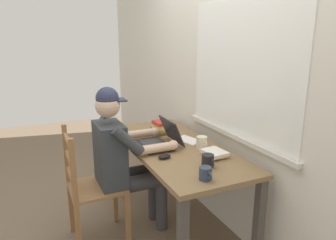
% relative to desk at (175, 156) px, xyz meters
% --- Properties ---
extents(ground_plane, '(8.00, 8.00, 0.00)m').
position_rel_desk_xyz_m(ground_plane, '(0.00, 0.00, -0.65)').
color(ground_plane, brown).
extents(back_wall, '(6.00, 0.08, 2.60)m').
position_rel_desk_xyz_m(back_wall, '(0.01, 0.43, 0.65)').
color(back_wall, silver).
rests_on(back_wall, ground).
extents(desk, '(1.57, 0.70, 0.74)m').
position_rel_desk_xyz_m(desk, '(0.00, 0.00, 0.00)').
color(desk, olive).
rests_on(desk, ground).
extents(seated_person, '(0.50, 0.60, 1.26)m').
position_rel_desk_xyz_m(seated_person, '(-0.08, -0.42, 0.05)').
color(seated_person, '#33383D').
rests_on(seated_person, ground).
extents(wooden_chair, '(0.42, 0.42, 0.95)m').
position_rel_desk_xyz_m(wooden_chair, '(-0.08, -0.70, -0.18)').
color(wooden_chair, olive).
rests_on(wooden_chair, ground).
extents(laptop, '(0.33, 0.32, 0.22)m').
position_rel_desk_xyz_m(laptop, '(-0.05, -0.10, 0.15)').
color(laptop, '#232328').
rests_on(laptop, desk).
extents(computer_mouse, '(0.06, 0.10, 0.03)m').
position_rel_desk_xyz_m(computer_mouse, '(0.23, -0.20, 0.11)').
color(computer_mouse, black).
rests_on(computer_mouse, desk).
extents(coffee_mug_white, '(0.12, 0.09, 0.10)m').
position_rel_desk_xyz_m(coffee_mug_white, '(0.16, 0.17, 0.15)').
color(coffee_mug_white, beige).
rests_on(coffee_mug_white, desk).
extents(coffee_mug_dark, '(0.12, 0.08, 0.09)m').
position_rel_desk_xyz_m(coffee_mug_dark, '(0.66, -0.10, 0.14)').
color(coffee_mug_dark, '#2D384C').
rests_on(coffee_mug_dark, desk).
extents(coffee_mug_spare, '(0.12, 0.08, 0.09)m').
position_rel_desk_xyz_m(coffee_mug_spare, '(0.49, 0.02, 0.14)').
color(coffee_mug_spare, black).
rests_on(coffee_mug_spare, desk).
extents(book_stack_main, '(0.21, 0.17, 0.11)m').
position_rel_desk_xyz_m(book_stack_main, '(-0.37, 0.04, 0.15)').
color(book_stack_main, gold).
rests_on(book_stack_main, desk).
extents(book_stack_side, '(0.20, 0.17, 0.05)m').
position_rel_desk_xyz_m(book_stack_side, '(0.34, 0.17, 0.12)').
color(book_stack_side, gold).
rests_on(book_stack_side, desk).
extents(paper_pile_near_laptop, '(0.28, 0.21, 0.01)m').
position_rel_desk_xyz_m(paper_pile_near_laptop, '(-0.08, 0.17, 0.10)').
color(paper_pile_near_laptop, white).
rests_on(paper_pile_near_laptop, desk).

